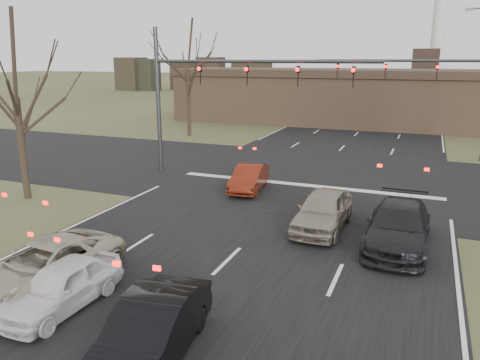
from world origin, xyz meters
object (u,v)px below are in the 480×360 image
Objects in this scene: car_white_sedan at (62,286)px; car_silver_suv at (46,265)px; car_black_hatch at (151,331)px; car_silver_ahead at (323,210)px; car_charcoal_sedan at (398,226)px; car_red_ahead at (249,178)px; mast_arm_far at (442,80)px; building at (390,98)px; mast_arm_near at (211,83)px.

car_silver_suv is at bearing 150.93° from car_white_sedan.
car_silver_ahead reaches higher than car_black_hatch.
car_black_hatch is at bearing -116.73° from car_charcoal_sedan.
car_silver_suv is at bearing -128.24° from car_silver_ahead.
car_charcoal_sedan is (9.08, 6.87, 0.07)m from car_silver_suv.
car_red_ahead is at bearing 139.65° from car_silver_ahead.
mast_arm_far reaches higher than car_red_ahead.
mast_arm_far is (4.18, -15.00, 2.35)m from building.
mast_arm_near is 16.89m from car_black_hatch.
car_black_hatch is (-5.68, -25.27, -4.33)m from mast_arm_far.
car_black_hatch is 1.11× the size of car_red_ahead.
car_black_hatch is at bearing -14.93° from car_white_sedan.
car_red_ahead is (2.88, -1.83, -4.45)m from mast_arm_near.
car_charcoal_sedan is at bearing 46.24° from car_white_sedan.
building is 15.75m from mast_arm_far.
car_silver_ahead reaches higher than car_silver_suv.
car_silver_ahead is at bearing 71.89° from car_black_hatch.
car_charcoal_sedan is at bearing 54.66° from car_black_hatch.
car_white_sedan is 9.78m from car_silver_ahead.
building is 11.59× the size of car_white_sedan.
car_charcoal_sedan is (7.85, 7.62, 0.11)m from car_white_sedan.
mast_arm_near is 3.31× the size of car_white_sedan.
mast_arm_near is at bearing 142.94° from car_silver_ahead.
car_silver_suv is at bearing -85.16° from mast_arm_near.
car_silver_suv is at bearing -142.15° from car_charcoal_sedan.
mast_arm_far is at bearing 46.77° from car_red_ahead.
car_white_sedan is (-9.04, -24.24, -4.39)m from mast_arm_far.
mast_arm_near is 2.40× the size of car_charcoal_sedan.
car_black_hatch is at bearing -15.46° from car_silver_suv.
car_white_sedan is (-4.86, -39.24, -2.04)m from building.
car_charcoal_sedan is (-1.19, -16.62, -4.28)m from mast_arm_far.
building is 3.81× the size of mast_arm_far.
car_white_sedan is at bearing 155.08° from car_black_hatch.
building is 31.82m from car_charcoal_sedan.
car_silver_suv reaches higher than car_white_sedan.
car_silver_suv is 4.92m from car_black_hatch.
car_silver_ahead reaches higher than car_red_ahead.
car_silver_suv is 11.79m from car_red_ahead.
mast_arm_far is 17.20m from car_charcoal_sedan.
mast_arm_near is 15.17m from mast_arm_far.
building reaches higher than car_silver_ahead.
building is 39.02m from car_silver_suv.
car_charcoal_sedan is at bearing -32.92° from mast_arm_near.
car_charcoal_sedan is 1.34× the size of car_red_ahead.
car_red_ahead is at bearing 87.20° from car_silver_suv.
building reaches higher than car_white_sedan.
car_black_hatch is at bearing -85.45° from car_red_ahead.
mast_arm_far is at bearing 72.06° from car_silver_suv.
building is at bearing 73.36° from car_red_ahead.
car_silver_ahead is at bearing -89.63° from building.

